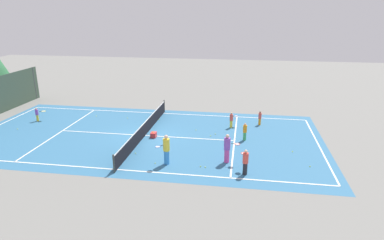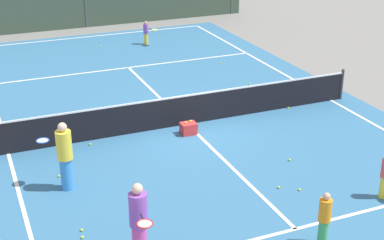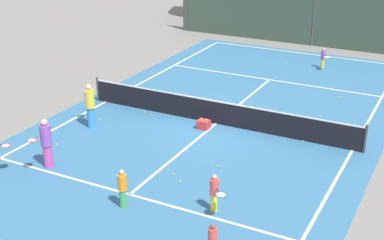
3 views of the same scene
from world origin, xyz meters
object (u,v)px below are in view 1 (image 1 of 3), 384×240
Objects in this scene: tennis_ball_3 at (17,129)px; tennis_ball_5 at (205,167)px; tennis_ball_0 at (292,152)px; tennis_ball_4 at (136,153)px; player_2 at (260,118)px; tennis_ball_11 at (96,116)px; player_3 at (245,131)px; tennis_ball_10 at (196,130)px; tennis_ball_7 at (127,118)px; player_6 at (166,149)px; tennis_ball_1 at (215,134)px; tennis_ball_6 at (310,166)px; player_4 at (227,148)px; tennis_ball_13 at (211,136)px; tennis_ball_2 at (159,119)px; player_5 at (232,120)px; player_1 at (245,162)px; ball_crate at (154,135)px; tennis_ball_8 at (155,163)px; tennis_ball_12 at (154,119)px; tennis_ball_9 at (200,166)px.

tennis_ball_3 and tennis_ball_5 have the same top height.
tennis_ball_0 and tennis_ball_4 have the same top height.
player_2 is 13.63m from tennis_ball_11.
player_3 reaches higher than tennis_ball_10.
player_3 is at bearing -109.37° from tennis_ball_7.
player_6 is 27.40× the size of tennis_ball_11.
tennis_ball_1 is 7.37m from tennis_ball_6.
tennis_ball_6 is at bearing -91.12° from tennis_ball_4.
tennis_ball_11 is at bearing 71.71° from tennis_ball_0.
player_6 is 8.13m from tennis_ball_0.
player_4 is 26.68× the size of tennis_ball_13.
tennis_ball_2 is at bearing -68.44° from tennis_ball_3.
tennis_ball_5 is at bearing 171.01° from player_5.
tennis_ball_4 and tennis_ball_11 have the same top height.
tennis_ball_1 is (2.40, 5.15, 0.00)m from tennis_ball_0.
tennis_ball_3 is at bearing 74.83° from player_1.
tennis_ball_11 is at bearing 74.22° from player_3.
tennis_ball_7 is at bearing 40.55° from ball_crate.
tennis_ball_13 is at bearing 144.45° from tennis_ball_1.
ball_crate is at bearing 24.99° from player_6.
tennis_ball_4 is at bearing 52.95° from tennis_ball_8.
player_5 reaches higher than tennis_ball_12.
player_1 is 2.40m from tennis_ball_5.
player_1 is 5.29m from tennis_ball_8.
player_5 is 8.29m from tennis_ball_8.
tennis_ball_0 is 20.09m from tennis_ball_3.
ball_crate is at bearing -123.16° from tennis_ball_11.
player_5 reaches higher than tennis_ball_4.
tennis_ball_1 is (0.79, 2.10, -0.61)m from player_3.
tennis_ball_11 is at bearing 89.82° from player_2.
player_5 is (2.53, 1.03, -0.01)m from player_3.
tennis_ball_5 and tennis_ball_12 have the same top height.
tennis_ball_0 and tennis_ball_12 have the same top height.
tennis_ball_3 is at bearing 72.10° from player_6.
player_6 is at bearing 171.83° from tennis_ball_10.
player_6 is (-8.04, 5.61, 0.36)m from player_2.
tennis_ball_4 is 1.00× the size of tennis_ball_12.
ball_crate is 5.98m from tennis_ball_5.
player_3 is at bearing -115.77° from tennis_ball_12.
player_5 is 18.27× the size of tennis_ball_9.
player_4 is 5.88m from tennis_ball_10.
tennis_ball_0 is at bearing -40.09° from player_1.
tennis_ball_7 is at bearing 91.15° from tennis_ball_2.
player_3 is at bearing -116.39° from tennis_ball_2.
tennis_ball_7 is at bearing 50.52° from player_4.
ball_crate is at bearing 72.61° from tennis_ball_6.
tennis_ball_12 is (7.04, 0.71, 0.00)m from tennis_ball_4.
player_4 is at bearing -122.37° from tennis_ball_11.
player_2 is 16.91× the size of tennis_ball_11.
ball_crate is at bearing 106.26° from tennis_ball_1.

